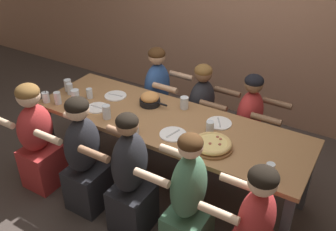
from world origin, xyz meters
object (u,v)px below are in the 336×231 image
Objects in this scene: diner_near_left at (38,140)px; diner_far_midright at (248,129)px; skillet_bowl at (150,99)px; drinking_glass_e at (270,170)px; drinking_glass_g at (68,86)px; drinking_glass_j at (107,112)px; diner_far_center at (201,115)px; empty_plate_b at (173,134)px; drinking_glass_f at (135,127)px; pizza_board_main at (212,144)px; drinking_glass_d at (90,94)px; diner_near_center at (131,180)px; drinking_glass_c at (58,99)px; diner_near_midleft at (84,160)px; drinking_glass_h at (76,98)px; empty_plate_d at (116,96)px; drinking_glass_a at (184,103)px; diner_far_midleft at (158,100)px; diner_near_midright at (188,204)px; drinking_glass_i at (70,89)px; empty_plate_c at (97,108)px; drinking_glass_b at (210,128)px; cocktail_glass_blue at (46,98)px; empty_plate_a at (219,123)px.

diner_far_midright is at bearing -52.08° from diner_near_left.
drinking_glass_e is (1.33, -0.43, -0.00)m from skillet_bowl.
drinking_glass_j is (0.69, -0.22, 0.00)m from drinking_glass_g.
empty_plate_b is at bearing 8.70° from diner_far_center.
drinking_glass_f is 1.01m from diner_far_center.
drinking_glass_d is (-1.41, 0.14, 0.01)m from pizza_board_main.
empty_plate_b is 0.88m from drinking_glass_e.
diner_near_center reaches higher than drinking_glass_g.
diner_far_center reaches higher than drinking_glass_c.
drinking_glass_h is at bearing 46.51° from diner_near_midleft.
skillet_bowl is 1.32× the size of empty_plate_d.
drinking_glass_d is (-0.91, -0.31, -0.01)m from drinking_glass_a.
diner_near_midright is at bearing 40.30° from diner_far_midleft.
drinking_glass_i is at bearing -40.30° from diner_far_midleft.
empty_plate_c is 1.82× the size of drinking_glass_i.
drinking_glass_c reaches higher than drinking_glass_e.
diner_near_center is (-0.13, -0.45, -0.24)m from empty_plate_b.
empty_plate_d is 1.91× the size of drinking_glass_i.
drinking_glass_b is at bearing -14.21° from diner_far_midright.
diner_far_center is (0.73, 0.79, -0.27)m from empty_plate_c.
skillet_bowl is 0.40m from empty_plate_d.
empty_plate_c is 0.83m from drinking_glass_a.
drinking_glass_a is at bearing 74.66° from drinking_glass_f.
empty_plate_c is at bearing 176.42° from drinking_glass_e.
skillet_bowl is at bearing 47.27° from diner_near_midright.
drinking_glass_g is at bearing 164.85° from drinking_glass_f.
empty_plate_b is 1.89× the size of drinking_glass_c.
cocktail_glass_blue is 0.11× the size of diner_near_midleft.
diner_near_midleft is at bearing -22.01° from diner_far_center.
drinking_glass_a is at bearing 14.14° from drinking_glass_g.
skillet_bowl is at bearing -161.18° from drinking_glass_a.
cocktail_glass_blue is 2.23m from drinking_glass_e.
diner_far_midleft is (-0.02, 0.88, -0.29)m from drinking_glass_j.
drinking_glass_i is at bearing 166.29° from drinking_glass_f.
drinking_glass_d is 0.87× the size of drinking_glass_i.
drinking_glass_d is at bearing 77.44° from drinking_glass_h.
diner_near_midright is at bearing -11.75° from drinking_glass_c.
skillet_bowl reaches higher than empty_plate_a.
diner_far_center is 0.96× the size of diner_near_left.
skillet_bowl is at bearing 108.38° from drinking_glass_f.
cocktail_glass_blue is at bearing -139.08° from empty_plate_d.
empty_plate_d is at bearing -54.76° from diner_far_center.
diner_far_center is at bearing 121.24° from pizza_board_main.
drinking_glass_g is (-1.20, -0.30, 0.00)m from drinking_glass_a.
pizza_board_main is 2.76× the size of drinking_glass_c.
drinking_glass_h reaches higher than drinking_glass_g.
drinking_glass_j is (0.62, -0.17, 0.01)m from drinking_glass_i.
pizza_board_main reaches higher than empty_plate_b.
drinking_glass_f is (1.06, 0.01, 0.01)m from cocktail_glass_blue.
drinking_glass_c is at bearing -148.76° from drinking_glass_h.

